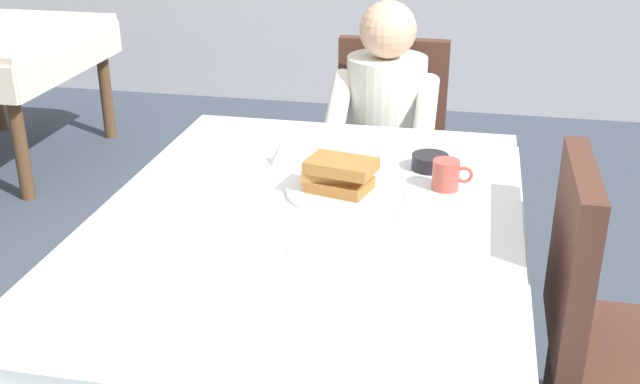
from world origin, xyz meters
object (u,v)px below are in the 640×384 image
object	(u,v)px
bowl_butter	(430,162)
fork_left_of_plate	(269,190)
chair_diner	(388,143)
diner_person	(384,122)
cup_coffee	(447,175)
chair_right_side	(605,317)
knife_right_of_plate	(405,202)
plate_breakfast	(337,191)
syrup_pitcher	(282,152)
spoon_near_edge	(319,251)
breakfast_stack	(339,174)
dining_table_main	(307,246)

from	to	relation	value
bowl_butter	fork_left_of_plate	bearing A→B (deg)	-149.09
chair_diner	diner_person	world-z (taller)	diner_person
diner_person	cup_coffee	world-z (taller)	diner_person
chair_right_side	knife_right_of_plate	distance (m)	0.59
plate_breakfast	syrup_pitcher	size ratio (longest dim) A/B	3.50
chair_diner	plate_breakfast	world-z (taller)	chair_diner
fork_left_of_plate	plate_breakfast	bearing A→B (deg)	-82.33
bowl_butter	knife_right_of_plate	xyz separation A→B (m)	(-0.05, -0.26, -0.02)
chair_diner	spoon_near_edge	bearing A→B (deg)	89.77
chair_right_side	cup_coffee	world-z (taller)	chair_right_side
chair_right_side	breakfast_stack	bearing A→B (deg)	-102.02
chair_diner	cup_coffee	size ratio (longest dim) A/B	8.23
cup_coffee	diner_person	bearing A→B (deg)	109.35
bowl_butter	knife_right_of_plate	distance (m)	0.26
breakfast_stack	dining_table_main	bearing A→B (deg)	-110.22
diner_person	plate_breakfast	world-z (taller)	diner_person
chair_right_side	bowl_butter	distance (m)	0.66
dining_table_main	chair_right_side	distance (m)	0.78
cup_coffee	knife_right_of_plate	world-z (taller)	cup_coffee
chair_right_side	fork_left_of_plate	size ratio (longest dim) A/B	5.17
spoon_near_edge	fork_left_of_plate	bearing A→B (deg)	114.76
chair_right_side	fork_left_of_plate	distance (m)	0.94
knife_right_of_plate	diner_person	bearing A→B (deg)	12.08
dining_table_main	diner_person	size ratio (longest dim) A/B	1.36
chair_diner	diner_person	size ratio (longest dim) A/B	0.83
knife_right_of_plate	cup_coffee	bearing A→B (deg)	-40.41
cup_coffee	fork_left_of_plate	bearing A→B (deg)	-166.62
diner_person	spoon_near_edge	size ratio (longest dim) A/B	7.47
chair_right_side	spoon_near_edge	size ratio (longest dim) A/B	6.20
spoon_near_edge	chair_right_side	bearing A→B (deg)	7.01
bowl_butter	breakfast_stack	bearing A→B (deg)	-134.25
knife_right_of_plate	dining_table_main	bearing A→B (deg)	120.72
diner_person	syrup_pitcher	size ratio (longest dim) A/B	14.00
knife_right_of_plate	chair_diner	bearing A→B (deg)	10.51
dining_table_main	fork_left_of_plate	xyz separation A→B (m)	(-0.14, 0.14, 0.09)
chair_right_side	plate_breakfast	distance (m)	0.77
chair_diner	syrup_pitcher	distance (m)	0.89
breakfast_stack	bowl_butter	distance (m)	0.34
breakfast_stack	spoon_near_edge	size ratio (longest dim) A/B	1.42
cup_coffee	knife_right_of_plate	xyz separation A→B (m)	(-0.10, -0.11, -0.04)
plate_breakfast	chair_right_side	bearing A→B (deg)	-12.23
cup_coffee	bowl_butter	size ratio (longest dim) A/B	1.03
diner_person	syrup_pitcher	bearing A→B (deg)	71.10
fork_left_of_plate	chair_diner	bearing A→B (deg)	-10.08
dining_table_main	fork_left_of_plate	bearing A→B (deg)	135.51
syrup_pitcher	breakfast_stack	bearing A→B (deg)	-43.02
dining_table_main	plate_breakfast	xyz separation A→B (m)	(0.05, 0.16, 0.10)
plate_breakfast	fork_left_of_plate	bearing A→B (deg)	-173.99
chair_diner	fork_left_of_plate	distance (m)	1.08
dining_table_main	fork_left_of_plate	size ratio (longest dim) A/B	8.47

